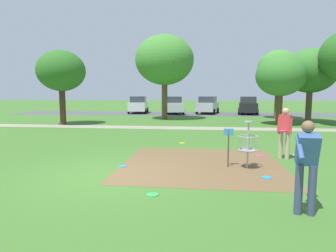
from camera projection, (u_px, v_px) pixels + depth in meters
ground_plane at (108, 175)px, 7.66m from camera, size 160.00×160.00×0.00m
dirt_tee_pad at (201, 164)px, 8.92m from camera, size 4.86×4.81×0.01m
disc_golf_basket at (246, 143)px, 8.34m from camera, size 0.98×0.58×1.39m
player_foreground_watching at (285, 130)px, 9.48m from camera, size 0.48×0.45×1.71m
player_throwing at (307, 161)px, 5.10m from camera, size 0.60×1.07×1.71m
frisbee_near_basket at (259, 156)px, 10.03m from camera, size 0.24×0.24×0.02m
frisbee_by_tee at (152, 195)px, 6.17m from camera, size 0.25×0.25×0.02m
frisbee_mid_grass at (182, 143)px, 12.58m from camera, size 0.24×0.24×0.02m
frisbee_far_left at (267, 178)px, 7.44m from camera, size 0.25×0.25×0.02m
frisbee_scattered_a at (123, 166)px, 8.59m from camera, size 0.23×0.23×0.02m
frisbee_scattered_b at (296, 155)px, 10.10m from camera, size 0.20×0.20×0.02m
tree_near_left at (311, 71)px, 21.21m from camera, size 3.84×3.84×5.48m
tree_near_right at (165, 60)px, 23.49m from camera, size 4.80×4.80×6.94m
tree_mid_left at (61, 71)px, 19.60m from camera, size 3.27×3.27×5.10m
tree_mid_right at (281, 76)px, 19.39m from camera, size 3.29×3.29×4.78m
tree_far_left at (279, 68)px, 24.19m from camera, size 3.42×3.42×5.81m
parking_lot_strip at (179, 114)px, 30.59m from camera, size 36.00×6.00×0.01m
parked_car_leftmost at (138, 105)px, 31.55m from camera, size 2.32×4.37×1.84m
parked_car_center_left at (173, 105)px, 30.23m from camera, size 2.56×4.46×1.84m
parked_car_center_right at (208, 105)px, 30.73m from camera, size 2.59×4.47×1.84m
parked_car_rightmost at (248, 105)px, 30.04m from camera, size 2.33×4.38×1.84m
gravel_path at (163, 128)px, 18.29m from camera, size 40.00×1.53×0.00m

